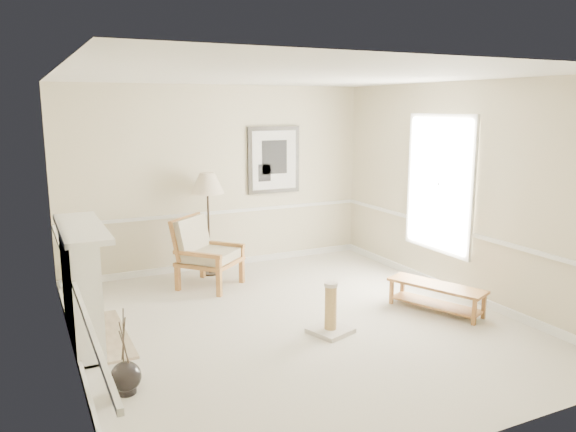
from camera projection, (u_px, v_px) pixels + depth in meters
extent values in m
plane|color=silver|center=(297.00, 323.00, 6.76)|extent=(5.50, 5.50, 0.00)
cube|color=beige|center=(219.00, 178.00, 8.90)|extent=(5.00, 0.04, 2.90)
cube|color=beige|center=(469.00, 264.00, 4.05)|extent=(5.00, 0.04, 2.90)
cube|color=beige|center=(66.00, 225.00, 5.40)|extent=(0.04, 5.50, 2.90)
cube|color=beige|center=(462.00, 191.00, 7.55)|extent=(0.04, 5.50, 2.90)
cube|color=white|center=(297.00, 76.00, 6.20)|extent=(5.00, 5.50, 0.04)
cube|color=white|center=(221.00, 263.00, 9.15)|extent=(4.95, 0.04, 0.10)
cube|color=white|center=(220.00, 212.00, 8.99)|extent=(4.95, 0.04, 0.05)
cube|color=white|center=(440.00, 184.00, 7.88)|extent=(0.03, 1.20, 1.80)
cube|color=white|center=(439.00, 184.00, 7.88)|extent=(0.05, 1.34, 1.94)
cube|color=black|center=(274.00, 160.00, 9.24)|extent=(0.92, 0.04, 1.10)
cube|color=white|center=(274.00, 160.00, 9.21)|extent=(0.78, 0.01, 0.96)
cube|color=black|center=(274.00, 157.00, 9.20)|extent=(0.45, 0.01, 0.55)
cube|color=white|center=(80.00, 287.00, 6.15)|extent=(0.28, 1.50, 1.25)
cube|color=white|center=(81.00, 228.00, 6.05)|extent=(0.46, 1.64, 0.06)
cube|color=#C6B28E|center=(95.00, 291.00, 6.23)|extent=(0.02, 1.05, 0.95)
cube|color=black|center=(96.00, 302.00, 6.26)|extent=(0.02, 0.62, 0.58)
cube|color=gold|center=(98.00, 324.00, 6.31)|extent=(0.01, 0.66, 0.05)
cube|color=#C6B28E|center=(99.00, 336.00, 6.34)|extent=(0.60, 1.50, 0.03)
sphere|color=black|center=(126.00, 377.00, 5.09)|extent=(0.28, 0.28, 0.28)
cylinder|color=black|center=(127.00, 389.00, 5.11)|extent=(0.18, 0.18, 0.08)
cylinder|color=black|center=(123.00, 339.00, 5.02)|extent=(0.05, 0.12, 0.44)
cylinder|color=black|center=(124.00, 343.00, 5.02)|extent=(0.06, 0.14, 0.36)
cylinder|color=black|center=(123.00, 335.00, 5.01)|extent=(0.03, 0.06, 0.52)
cube|color=olive|center=(219.00, 282.00, 7.67)|extent=(0.09, 0.09, 0.41)
cube|color=olive|center=(178.00, 276.00, 7.93)|extent=(0.09, 0.09, 0.41)
cube|color=olive|center=(242.00, 269.00, 8.28)|extent=(0.09, 0.09, 0.41)
cube|color=olive|center=(203.00, 264.00, 8.53)|extent=(0.09, 0.09, 0.41)
cube|color=olive|center=(210.00, 261.00, 8.07)|extent=(1.07, 1.07, 0.05)
cube|color=olive|center=(189.00, 236.00, 8.14)|extent=(0.69, 0.63, 0.59)
cube|color=olive|center=(197.00, 254.00, 7.73)|extent=(0.55, 0.61, 0.05)
cube|color=olive|center=(221.00, 244.00, 8.34)|extent=(0.55, 0.61, 0.05)
cube|color=silver|center=(210.00, 255.00, 8.05)|extent=(0.98, 0.98, 0.13)
cube|color=silver|center=(192.00, 235.00, 8.11)|extent=(0.66, 0.62, 0.53)
cylinder|color=black|center=(210.00, 273.00, 8.74)|extent=(0.26, 0.26, 0.03)
cylinder|color=black|center=(209.00, 228.00, 8.60)|extent=(0.03, 0.03, 1.43)
cone|color=beige|center=(207.00, 183.00, 8.47)|extent=(0.52, 0.52, 0.31)
cube|color=olive|center=(437.00, 286.00, 7.11)|extent=(0.82, 1.29, 0.04)
cube|color=olive|center=(436.00, 304.00, 7.16)|extent=(0.74, 1.18, 0.03)
cube|color=olive|center=(474.00, 313.00, 6.67)|extent=(0.06, 0.06, 0.32)
cube|color=olive|center=(484.00, 306.00, 6.88)|extent=(0.06, 0.06, 0.32)
cube|color=olive|center=(391.00, 292.00, 7.41)|extent=(0.06, 0.06, 0.32)
cube|color=olive|center=(402.00, 287.00, 7.61)|extent=(0.06, 0.06, 0.32)
cube|color=beige|center=(330.00, 331.00, 6.47)|extent=(0.53, 0.53, 0.05)
cylinder|color=tan|center=(331.00, 308.00, 6.42)|extent=(0.14, 0.14, 0.51)
cylinder|color=beige|center=(331.00, 285.00, 6.37)|extent=(0.16, 0.16, 0.04)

